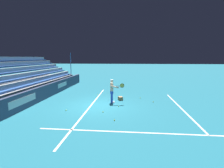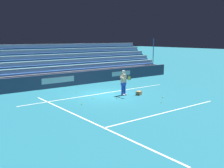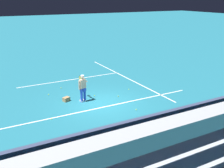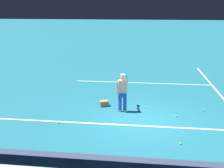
{
  "view_description": "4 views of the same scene",
  "coord_description": "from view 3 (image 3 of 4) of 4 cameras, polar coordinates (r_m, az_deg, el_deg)",
  "views": [
    {
      "loc": [
        11.47,
        2.09,
        3.27
      ],
      "look_at": [
        -0.37,
        0.92,
        1.47
      ],
      "focal_mm": 28.0,
      "sensor_mm": 36.0,
      "label": 1
    },
    {
      "loc": [
        10.49,
        14.44,
        3.88
      ],
      "look_at": [
        0.01,
        0.7,
        0.86
      ],
      "focal_mm": 42.0,
      "sensor_mm": 36.0,
      "label": 2
    },
    {
      "loc": [
        -6.47,
        -13.27,
        6.24
      ],
      "look_at": [
        0.48,
        -0.4,
        1.32
      ],
      "focal_mm": 42.0,
      "sensor_mm": 36.0,
      "label": 3
    },
    {
      "loc": [
        -0.07,
        -9.95,
        4.54
      ],
      "look_at": [
        -1.39,
        1.32,
        1.13
      ],
      "focal_mm": 42.0,
      "sensor_mm": 36.0,
      "label": 4
    }
  ],
  "objects": [
    {
      "name": "tennis_ball_on_baseline",
      "position": [
        18.38,
        3.69,
        -1.17
      ],
      "size": [
        0.07,
        0.07,
        0.07
      ],
      "primitive_type": "sphere",
      "color": "#CCE533",
      "rests_on": "ground"
    },
    {
      "name": "ground_plane",
      "position": [
        16.02,
        -2.19,
        -4.32
      ],
      "size": [
        160.0,
        160.0,
        0.0
      ],
      "primitive_type": "plane",
      "color": "#1E6B7F"
    },
    {
      "name": "tennis_ball_stray_back",
      "position": [
        14.41,
        -13.04,
        -7.43
      ],
      "size": [
        0.07,
        0.07,
        0.07
      ],
      "primitive_type": "sphere",
      "color": "#CCE533",
      "rests_on": "ground"
    },
    {
      "name": "tennis_ball_midcourt",
      "position": [
        17.1,
        1.36,
        -2.68
      ],
      "size": [
        0.07,
        0.07,
        0.07
      ],
      "primitive_type": "sphere",
      "color": "#CCE533",
      "rests_on": "ground"
    },
    {
      "name": "ball_box_cardboard",
      "position": [
        16.6,
        -9.93,
        -3.28
      ],
      "size": [
        0.48,
        0.43,
        0.26
      ],
      "primitive_type": "cube",
      "rotation": [
        0.0,
        0.0,
        0.37
      ],
      "color": "#A87F51",
      "rests_on": "ground"
    },
    {
      "name": "tennis_ball_toward_net",
      "position": [
        18.96,
        -11.04,
        -0.86
      ],
      "size": [
        0.07,
        0.07,
        0.07
      ],
      "primitive_type": "sphere",
      "color": "#CCE533",
      "rests_on": "ground"
    },
    {
      "name": "court_service_line_white",
      "position": [
        20.81,
        -8.91,
        0.93
      ],
      "size": [
        8.22,
        0.1,
        0.01
      ],
      "primitive_type": "cube",
      "color": "white",
      "rests_on": "ground"
    },
    {
      "name": "back_wall_sponsor_board",
      "position": [
        12.21,
        7.5,
        -9.33
      ],
      "size": [
        22.02,
        0.25,
        1.1
      ],
      "color": "#384260",
      "rests_on": "ground"
    },
    {
      "name": "bleacher_stand",
      "position": [
        10.38,
        16.27,
        -13.85
      ],
      "size": [
        20.92,
        4.0,
        3.85
      ],
      "color": "#9EA3A8",
      "rests_on": "ground"
    },
    {
      "name": "tennis_player",
      "position": [
        16.13,
        -6.39,
        -0.87
      ],
      "size": [
        0.59,
        1.04,
        1.71
      ],
      "color": "blue",
      "rests_on": "ground"
    },
    {
      "name": "court_sideline_white",
      "position": [
        21.19,
        3.0,
        1.46
      ],
      "size": [
        0.1,
        12.0,
        0.01
      ],
      "primitive_type": "cube",
      "color": "white",
      "rests_on": "ground"
    },
    {
      "name": "court_baseline_white",
      "position": [
        15.61,
        -1.38,
        -4.94
      ],
      "size": [
        12.0,
        0.1,
        0.01
      ],
      "primitive_type": "cube",
      "color": "white",
      "rests_on": "ground"
    },
    {
      "name": "tennis_ball_far_left",
      "position": [
        15.2,
        5.31,
        -5.58
      ],
      "size": [
        0.07,
        0.07,
        0.07
      ],
      "primitive_type": "sphere",
      "color": "#CCE533",
      "rests_on": "ground"
    },
    {
      "name": "tennis_ball_by_box",
      "position": [
        17.88,
        -13.66,
        -2.25
      ],
      "size": [
        0.07,
        0.07,
        0.07
      ],
      "primitive_type": "sphere",
      "color": "#CCE533",
      "rests_on": "ground"
    },
    {
      "name": "tennis_ball_near_player",
      "position": [
        17.25,
        -3.85,
        -2.52
      ],
      "size": [
        0.07,
        0.07,
        0.07
      ],
      "primitive_type": "sphere",
      "color": "#CCE533",
      "rests_on": "ground"
    }
  ]
}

